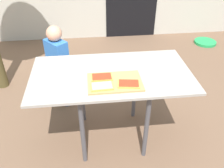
{
  "coord_description": "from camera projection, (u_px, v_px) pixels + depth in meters",
  "views": [
    {
      "loc": [
        -0.18,
        -1.7,
        1.82
      ],
      "look_at": [
        0.01,
        0.0,
        0.64
      ],
      "focal_mm": 38.4,
      "sensor_mm": 36.0,
      "label": 1
    }
  ],
  "objects": [
    {
      "name": "ground_plane",
      "position": [
        111.0,
        135.0,
        2.44
      ],
      "size": [
        16.0,
        16.0,
        0.0
      ],
      "primitive_type": "plane",
      "color": "brown"
    },
    {
      "name": "dining_table",
      "position": [
        111.0,
        81.0,
        2.06
      ],
      "size": [
        1.35,
        0.72,
        0.75
      ],
      "color": "#A6A096",
      "rests_on": "ground"
    },
    {
      "name": "cutting_board",
      "position": [
        115.0,
        82.0,
        1.89
      ],
      "size": [
        0.43,
        0.29,
        0.02
      ],
      "primitive_type": "cube",
      "color": "tan",
      "rests_on": "dining_table"
    },
    {
      "name": "pizza_slice_far_left",
      "position": [
        102.0,
        77.0,
        1.92
      ],
      "size": [
        0.17,
        0.11,
        0.02
      ],
      "color": "gold",
      "rests_on": "cutting_board"
    },
    {
      "name": "pizza_slice_near_left",
      "position": [
        102.0,
        86.0,
        1.82
      ],
      "size": [
        0.17,
        0.11,
        0.02
      ],
      "color": "gold",
      "rests_on": "cutting_board"
    },
    {
      "name": "pizza_slice_near_right",
      "position": [
        129.0,
        84.0,
        1.84
      ],
      "size": [
        0.18,
        0.13,
        0.02
      ],
      "color": "gold",
      "rests_on": "cutting_board"
    },
    {
      "name": "plate_white_left",
      "position": [
        65.0,
        75.0,
        1.98
      ],
      "size": [
        0.22,
        0.22,
        0.01
      ],
      "primitive_type": "cylinder",
      "color": "white",
      "rests_on": "dining_table"
    },
    {
      "name": "plate_white_right",
      "position": [
        146.0,
        65.0,
        2.12
      ],
      "size": [
        0.22,
        0.22,
        0.01
      ],
      "primitive_type": "cylinder",
      "color": "white",
      "rests_on": "dining_table"
    },
    {
      "name": "child_left",
      "position": [
        58.0,
        63.0,
        2.58
      ],
      "size": [
        0.26,
        0.27,
        0.96
      ],
      "color": "#2D4353",
      "rests_on": "ground"
    },
    {
      "name": "garden_hose_coil",
      "position": [
        205.0,
        42.0,
        4.22
      ],
      "size": [
        0.37,
        0.37,
        0.04
      ],
      "primitive_type": "cylinder",
      "color": "green",
      "rests_on": "ground"
    }
  ]
}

